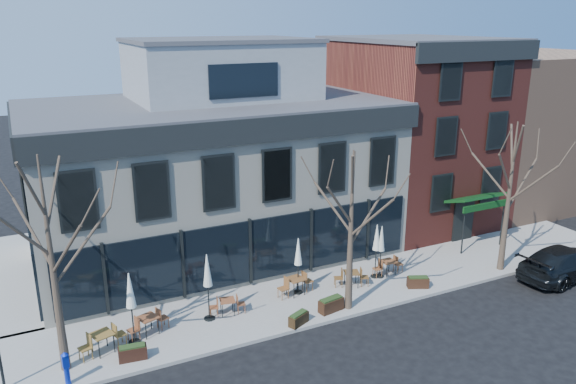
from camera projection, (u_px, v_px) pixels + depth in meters
name	position (u px, v px, depth m)	size (l,w,h in m)	color
ground	(250.00, 288.00, 26.58)	(120.00, 120.00, 0.00)	black
sidewalk_front	(333.00, 291.00, 26.09)	(33.50, 4.70, 0.15)	gray
corner_building	(213.00, 167.00, 29.56)	(18.39, 10.39, 11.10)	silver
red_brick_building	(412.00, 130.00, 34.67)	(8.20, 11.78, 11.18)	maroon
bg_building	(515.00, 124.00, 39.95)	(12.00, 12.00, 10.00)	#8C664C
tree_corner	(53.00, 264.00, 19.00)	(3.93, 3.98, 7.92)	#382B21
tree_mid	(351.00, 229.00, 23.39)	(3.50, 3.55, 7.04)	#382B21
tree_right	(509.00, 196.00, 27.12)	(3.72, 3.77, 7.48)	#382B21
parked_sedan	(565.00, 262.00, 27.46)	(2.21, 5.45, 1.58)	black
call_box	(66.00, 367.00, 19.14)	(0.25, 0.25, 1.27)	#0D26AB
cafe_set_0	(103.00, 340.00, 21.04)	(1.90, 1.01, 0.98)	brown
cafe_set_1	(148.00, 323.00, 22.27)	(1.82, 0.99, 0.94)	brown
cafe_set_2	(227.00, 305.00, 23.80)	(1.61, 0.74, 0.82)	brown
cafe_set_3	(296.00, 284.00, 25.51)	(1.87, 0.83, 0.96)	brown
cafe_set_4	(351.00, 277.00, 26.31)	(1.70, 1.00, 0.88)	brown
cafe_set_5	(388.00, 266.00, 27.51)	(1.67, 0.68, 0.88)	brown
umbrella_0	(130.00, 294.00, 21.19)	(0.47, 0.47, 2.97)	black
umbrella_1	(207.00, 274.00, 22.92)	(0.47, 0.47, 2.94)	black
umbrella_2	(298.00, 255.00, 25.23)	(0.43, 0.43, 2.69)	black
umbrella_3	(377.00, 240.00, 26.81)	(0.43, 0.43, 2.71)	black
umbrella_4	(381.00, 241.00, 26.82)	(0.42, 0.42, 2.64)	black
planter_0	(133.00, 352.00, 20.67)	(1.07, 0.53, 0.57)	black
planter_1	(299.00, 319.00, 23.06)	(1.00, 0.72, 0.52)	black
planter_2	(331.00, 304.00, 24.10)	(1.17, 0.62, 0.62)	black
planter_3	(418.00, 282.00, 26.23)	(1.06, 0.77, 0.55)	black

